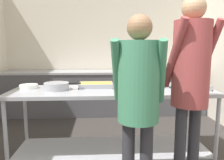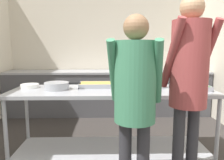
{
  "view_description": "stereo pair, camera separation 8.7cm",
  "coord_description": "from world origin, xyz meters",
  "views": [
    {
      "loc": [
        -0.1,
        -0.87,
        1.35
      ],
      "look_at": [
        0.05,
        1.8,
        0.96
      ],
      "focal_mm": 35.0,
      "sensor_mm": 36.0,
      "label": 1
    },
    {
      "loc": [
        -0.02,
        -0.88,
        1.35
      ],
      "look_at": [
        0.05,
        1.8,
        0.96
      ],
      "focal_mm": 35.0,
      "sensor_mm": 36.0,
      "label": 2
    }
  ],
  "objects": [
    {
      "name": "back_counter",
      "position": [
        0.0,
        3.58,
        0.45
      ],
      "size": [
        4.1,
        0.65,
        0.9
      ],
      "color": "#4C4C51",
      "rests_on": "ground_plane"
    },
    {
      "name": "wall_rear",
      "position": [
        0.0,
        3.95,
        1.32
      ],
      "size": [
        4.26,
        0.06,
        2.65
      ],
      "color": "beige",
      "rests_on": "ground_plane"
    },
    {
      "name": "water_bottle",
      "position": [
        1.89,
        3.62,
        1.01
      ],
      "size": [
        0.08,
        0.08,
        0.24
      ],
      "color": "brown",
      "rests_on": "back_counter"
    },
    {
      "name": "serving_tray_roast",
      "position": [
        -0.15,
        1.87,
        0.89
      ],
      "size": [
        0.42,
        0.29,
        0.05
      ],
      "color": "#9EA0A8",
      "rests_on": "serving_counter"
    },
    {
      "name": "serving_tray_vegetables",
      "position": [
        0.98,
        1.68,
        0.89
      ],
      "size": [
        0.42,
        0.33,
        0.05
      ],
      "color": "#9EA0A8",
      "rests_on": "serving_counter"
    },
    {
      "name": "sauce_pan",
      "position": [
        -0.61,
        1.7,
        0.91
      ],
      "size": [
        0.43,
        0.29,
        0.09
      ],
      "color": "#9EA0A8",
      "rests_on": "serving_counter"
    },
    {
      "name": "guest_serving_right",
      "position": [
        0.22,
        0.92,
        1.0
      ],
      "size": [
        0.5,
        0.4,
        1.63
      ],
      "color": "#2D2D33",
      "rests_on": "ground_plane"
    },
    {
      "name": "serving_counter",
      "position": [
        0.05,
        1.7,
        0.59
      ],
      "size": [
        2.4,
        0.73,
        0.86
      ],
      "color": "#9EA0A8",
      "rests_on": "ground_plane"
    },
    {
      "name": "plate_stack",
      "position": [
        -0.98,
        1.83,
        0.89
      ],
      "size": [
        0.23,
        0.23,
        0.05
      ],
      "color": "white",
      "rests_on": "serving_counter"
    },
    {
      "name": "broccoli_bowl",
      "position": [
        0.62,
        1.84,
        0.9
      ],
      "size": [
        0.23,
        0.23,
        0.11
      ],
      "color": "#B2B2B7",
      "rests_on": "serving_counter"
    },
    {
      "name": "guest_serving_left",
      "position": [
        0.72,
        1.04,
        1.13
      ],
      "size": [
        0.49,
        0.43,
        1.81
      ],
      "color": "#2D2D33",
      "rests_on": "ground_plane"
    },
    {
      "name": "serving_tray_greens",
      "position": [
        0.29,
        1.65,
        0.89
      ],
      "size": [
        0.38,
        0.33,
        0.05
      ],
      "color": "#9EA0A8",
      "rests_on": "serving_counter"
    }
  ]
}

